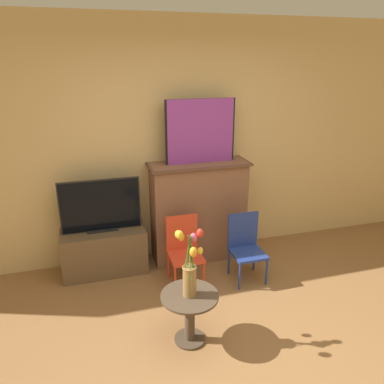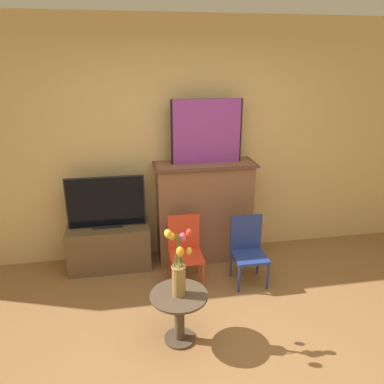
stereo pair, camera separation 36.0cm
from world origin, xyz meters
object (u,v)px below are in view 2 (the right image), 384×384
painting (207,132)px  chair_blue (248,247)px  vase_tulips (179,269)px  tv_monitor (106,203)px  chair_red (185,247)px

painting → chair_blue: bearing=-60.0°
painting → vase_tulips: bearing=-110.5°
painting → tv_monitor: painting is taller
vase_tulips → painting: bearing=69.5°
vase_tulips → chair_red: bearing=77.9°
chair_blue → painting: bearing=120.0°
painting → chair_red: (-0.32, -0.46, -1.13)m
vase_tulips → tv_monitor: bearing=114.5°
painting → chair_red: 1.26m
painting → chair_red: bearing=-124.7°
chair_red → vase_tulips: size_ratio=1.24×
chair_blue → vase_tulips: (-0.85, -0.79, 0.30)m
chair_red → vase_tulips: vase_tulips is taller
chair_red → vase_tulips: bearing=-102.1°
chair_blue → chair_red: bearing=169.5°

